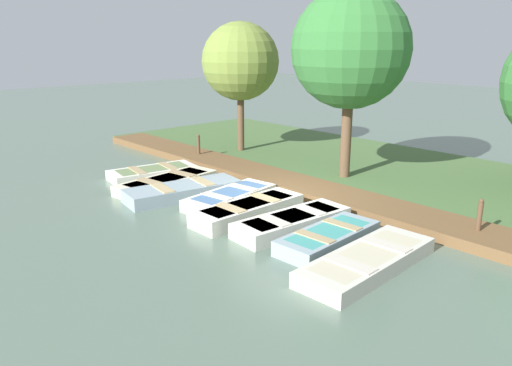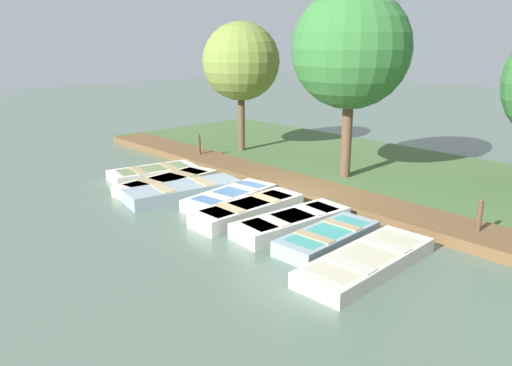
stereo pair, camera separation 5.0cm
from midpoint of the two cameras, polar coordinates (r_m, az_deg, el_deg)
ground_plane at (r=14.13m, az=3.00°, el=-2.26°), size 80.00×80.00×0.00m
shore_bank at (r=17.89m, az=14.35°, el=1.40°), size 8.00×24.00×0.12m
dock_walkway at (r=14.98m, az=6.42°, el=-0.74°), size 1.51×22.11×0.27m
rowboat_0 at (r=17.06m, az=-11.56°, el=1.21°), size 3.00×1.64×0.33m
rowboat_1 at (r=15.74m, az=-10.01°, el=0.08°), size 3.44×1.54×0.34m
rowboat_2 at (r=14.70m, az=-8.21°, el=-0.87°), size 3.50×1.68×0.40m
rowboat_3 at (r=14.06m, az=-2.84°, el=-1.61°), size 2.98×1.47×0.35m
rowboat_4 at (r=12.90m, az=-0.79°, el=-3.08°), size 3.19×1.03×0.42m
rowboat_5 at (r=12.13m, az=4.25°, el=-4.47°), size 3.15×1.24×0.39m
rowboat_6 at (r=11.32m, az=8.35°, el=-6.21°), size 2.73×1.18×0.38m
rowboat_7 at (r=10.36m, az=12.69°, el=-8.71°), size 3.49×1.32×0.35m
mooring_post_near at (r=19.00m, az=-6.43°, el=4.06°), size 0.12×0.12×1.02m
mooring_post_far at (r=12.38m, az=24.24°, el=-3.92°), size 0.12×0.12×1.02m
park_tree_far_left at (r=19.85m, az=-1.66°, el=13.68°), size 3.00×3.00×5.12m
park_tree_left at (r=16.05m, az=10.89°, el=14.76°), size 3.67×3.67×6.00m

